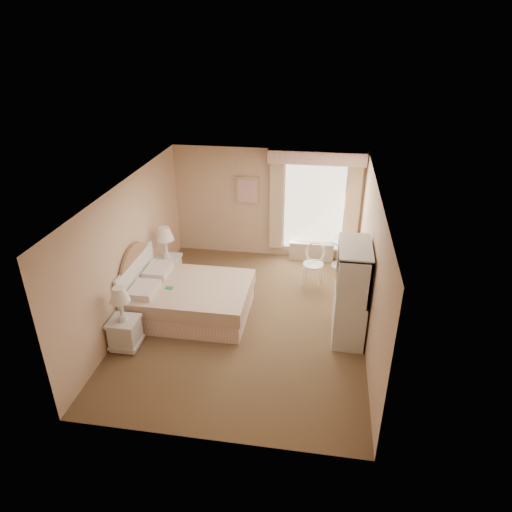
% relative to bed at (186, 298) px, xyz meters
% --- Properties ---
extents(room, '(4.21, 5.51, 2.51)m').
position_rel_bed_xyz_m(room, '(1.12, -0.03, 0.90)').
color(room, brown).
rests_on(room, ground).
extents(window, '(2.05, 0.22, 2.51)m').
position_rel_bed_xyz_m(window, '(2.17, 2.63, 0.99)').
color(window, white).
rests_on(window, room).
extents(framed_art, '(0.52, 0.04, 0.62)m').
position_rel_bed_xyz_m(framed_art, '(0.67, 2.69, 1.20)').
color(framed_art, tan).
rests_on(framed_art, room).
extents(bed, '(2.12, 1.64, 1.45)m').
position_rel_bed_xyz_m(bed, '(0.00, 0.00, 0.00)').
color(bed, '#DA938E').
rests_on(bed, room).
extents(nightstand_near, '(0.47, 0.47, 1.13)m').
position_rel_bed_xyz_m(nightstand_near, '(-0.72, -1.11, 0.08)').
color(nightstand_near, silver).
rests_on(nightstand_near, room).
extents(nightstand_far, '(0.51, 0.51, 1.23)m').
position_rel_bed_xyz_m(nightstand_far, '(-0.72, 1.07, 0.12)').
color(nightstand_far, silver).
rests_on(nightstand_far, room).
extents(round_table, '(0.62, 0.62, 0.66)m').
position_rel_bed_xyz_m(round_table, '(2.87, 2.37, 0.09)').
color(round_table, white).
rests_on(round_table, room).
extents(cafe_chair, '(0.48, 0.48, 0.88)m').
position_rel_bed_xyz_m(cafe_chair, '(2.26, 1.55, 0.16)').
color(cafe_chair, white).
rests_on(cafe_chair, room).
extents(armoire, '(0.52, 1.03, 1.71)m').
position_rel_bed_xyz_m(armoire, '(2.93, -0.18, 0.36)').
color(armoire, silver).
rests_on(armoire, room).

